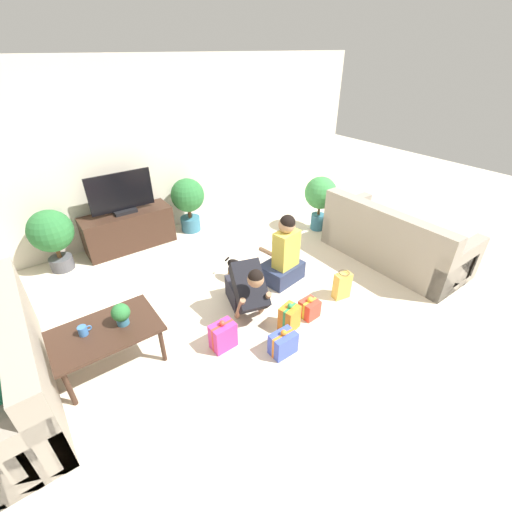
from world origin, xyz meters
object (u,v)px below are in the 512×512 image
tv (122,196)px  sofa_right (393,241)px  potted_plant_back_left (52,234)px  person_kneeling (246,289)px  mug (83,331)px  potted_plant_back_right (188,199)px  coffee_table (106,334)px  tabletop_plant (121,314)px  gift_bag_a (342,285)px  gift_box_a (223,336)px  person_sitting (284,257)px  gift_box_d (289,318)px  gift_box_c (283,343)px  tv_console (129,230)px  gift_box_b (309,308)px  dog (238,267)px  potted_plant_corner_right (320,196)px

tv → sofa_right: bearing=-42.0°
potted_plant_back_left → sofa_right: bearing=-33.3°
person_kneeling → mug: (-1.65, 0.20, 0.15)m
potted_plant_back_left → potted_plant_back_right: (2.00, -0.00, 0.01)m
coffee_table → tabletop_plant: (0.17, -0.02, 0.17)m
gift_bag_a → gift_box_a: bearing=174.2°
person_sitting → gift_box_d: bearing=45.0°
person_sitting → tabletop_plant: bearing=-5.8°
potted_plant_back_right → person_kneeling: bearing=-101.1°
gift_box_d → potted_plant_back_right: bearing=85.4°
gift_box_c → mug: size_ratio=2.49×
potted_plant_back_right → gift_box_d: potted_plant_back_right is taller
potted_plant_back_right → gift_box_d: bearing=-94.6°
person_kneeling → tv_console: bearing=119.9°
person_sitting → gift_box_b: 0.80m
tabletop_plant → sofa_right: bearing=-6.3°
sofa_right → potted_plant_back_left: (-3.90, 2.56, 0.25)m
sofa_right → potted_plant_back_right: size_ratio=2.19×
dog → tabletop_plant: tabletop_plant is taller
gift_box_c → gift_box_d: gift_box_d is taller
gift_box_c → potted_plant_back_right: bearing=80.4°
tv_console → potted_plant_back_left: 1.03m
person_sitting → gift_box_a: bearing=14.3°
mug → tabletop_plant: (0.33, -0.07, 0.08)m
potted_plant_corner_right → tv: bearing=155.0°
tv_console → gift_box_c: tv_console is taller
dog → tabletop_plant: (-1.59, -0.43, 0.34)m
tv_console → dog: 1.95m
person_kneeling → gift_box_a: bearing=-132.6°
sofa_right → potted_plant_back_right: (-1.90, 2.56, 0.25)m
tv_console → gift_box_a: bearing=-89.0°
gift_box_a → person_kneeling: bearing=30.8°
coffee_table → tv: tv is taller
person_sitting → dog: 0.60m
tv → potted_plant_back_left: tv is taller
potted_plant_back_left → gift_box_c: 3.38m
coffee_table → potted_plant_back_right: potted_plant_back_right is taller
gift_bag_a → mug: size_ratio=3.06×
mug → gift_box_c: bearing=-30.1°
gift_box_c → tv_console: bearing=99.1°
person_kneeling → coffee_table: bearing=-168.9°
potted_plant_back_right → gift_box_d: 2.81m
gift_box_d → potted_plant_corner_right: bearing=37.9°
person_kneeling → gift_box_d: person_kneeling is taller
gift_box_a → tv: bearing=91.0°
tv_console → gift_box_c: size_ratio=4.33×
person_sitting → person_kneeling: bearing=8.8°
potted_plant_back_right → gift_box_c: (-0.51, -3.01, -0.43)m
gift_box_d → tabletop_plant: size_ratio=1.54×
tv → gift_box_c: 3.18m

